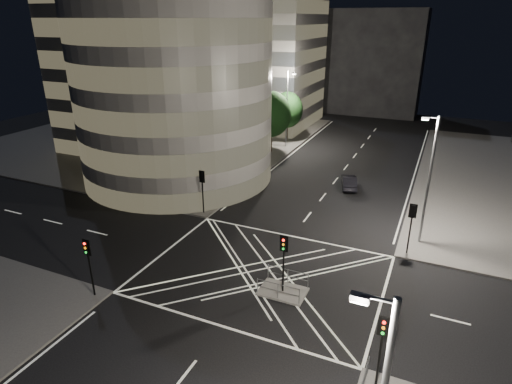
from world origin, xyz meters
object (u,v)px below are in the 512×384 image
at_px(central_island, 283,291).
at_px(traffic_signal_nr, 382,338).
at_px(traffic_signal_nl, 88,257).
at_px(traffic_signal_island, 284,253).
at_px(traffic_signal_fr, 412,220).
at_px(traffic_signal_fl, 202,184).
at_px(street_lamp_left_near, 223,140).
at_px(street_lamp_right_far, 428,177).
at_px(sedan, 349,182).
at_px(street_lamp_left_far, 287,107).

relative_size(central_island, traffic_signal_nr, 0.75).
height_order(traffic_signal_nl, traffic_signal_island, same).
bearing_deg(traffic_signal_fr, traffic_signal_nl, -142.31).
distance_m(traffic_signal_fl, street_lamp_left_near, 5.86).
relative_size(traffic_signal_island, street_lamp_right_far, 0.40).
xyz_separation_m(traffic_signal_fl, traffic_signal_nl, (0.00, -13.60, 0.00)).
distance_m(traffic_signal_fr, street_lamp_left_near, 19.14).
bearing_deg(street_lamp_left_near, traffic_signal_fl, -83.03).
bearing_deg(street_lamp_left_near, street_lamp_right_far, -9.03).
xyz_separation_m(traffic_signal_nr, sedan, (-7.04, 25.36, -2.24)).
relative_size(traffic_signal_fr, traffic_signal_nr, 1.00).
height_order(traffic_signal_fr, traffic_signal_nr, same).
bearing_deg(traffic_signal_island, central_island, 0.00).
bearing_deg(street_lamp_left_far, street_lamp_right_far, -48.06).
distance_m(central_island, traffic_signal_nr, 9.08).
bearing_deg(street_lamp_left_near, street_lamp_left_far, 90.00).
bearing_deg(sedan, street_lamp_right_far, 112.01).
distance_m(traffic_signal_nl, traffic_signal_island, 12.03).
bearing_deg(street_lamp_left_far, central_island, -70.05).
height_order(traffic_signal_nl, sedan, traffic_signal_nl).
height_order(central_island, traffic_signal_island, traffic_signal_island).
xyz_separation_m(traffic_signal_fr, street_lamp_left_near, (-18.24, 5.20, 2.63)).
height_order(traffic_signal_nl, street_lamp_left_near, street_lamp_left_near).
bearing_deg(traffic_signal_nl, traffic_signal_nr, 0.00).
relative_size(traffic_signal_nl, street_lamp_left_near, 0.40).
bearing_deg(central_island, street_lamp_right_far, 54.70).
relative_size(traffic_signal_fr, street_lamp_right_far, 0.40).
distance_m(street_lamp_left_far, sedan, 16.73).
distance_m(traffic_signal_fl, traffic_signal_fr, 17.60).
height_order(traffic_signal_fl, traffic_signal_nl, same).
bearing_deg(street_lamp_right_far, street_lamp_left_near, 170.97).
bearing_deg(traffic_signal_nr, street_lamp_right_far, 87.70).
xyz_separation_m(traffic_signal_nr, street_lamp_right_far, (0.64, 15.80, 2.63)).
relative_size(traffic_signal_nl, sedan, 0.98).
xyz_separation_m(central_island, traffic_signal_fr, (6.80, 8.30, 2.84)).
xyz_separation_m(traffic_signal_nl, street_lamp_right_far, (18.24, 15.80, 2.63)).
xyz_separation_m(traffic_signal_fl, street_lamp_left_far, (-0.64, 23.20, 2.63)).
bearing_deg(traffic_signal_nr, central_island, 142.07).
bearing_deg(traffic_signal_fr, street_lamp_left_far, 128.17).
xyz_separation_m(traffic_signal_nl, sedan, (10.56, 25.36, -2.24)).
xyz_separation_m(traffic_signal_island, sedan, (-0.24, 20.06, -2.24)).
height_order(central_island, traffic_signal_fr, traffic_signal_fr).
bearing_deg(central_island, street_lamp_left_far, 109.95).
distance_m(traffic_signal_nl, street_lamp_left_far, 36.90).
distance_m(street_lamp_left_near, street_lamp_left_far, 18.00).
relative_size(traffic_signal_fl, sedan, 0.98).
bearing_deg(central_island, traffic_signal_fl, 142.46).
bearing_deg(sedan, traffic_signal_fl, 31.32).
bearing_deg(traffic_signal_nl, street_lamp_left_near, 91.94).
xyz_separation_m(street_lamp_left_near, sedan, (11.20, 6.56, -4.87)).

